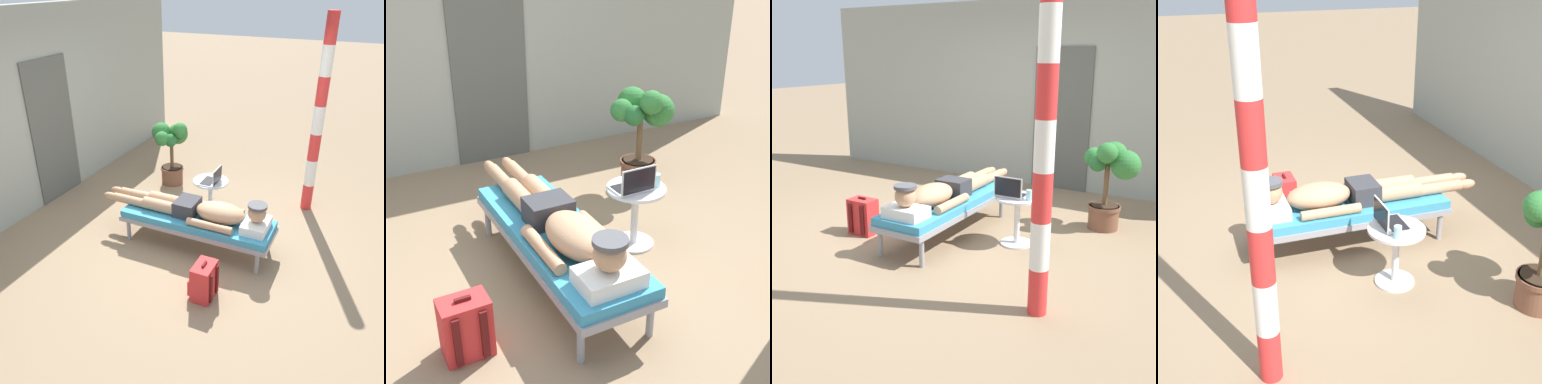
{
  "view_description": "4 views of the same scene",
  "coord_description": "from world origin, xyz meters",
  "views": [
    {
      "loc": [
        -3.85,
        -1.76,
        2.99
      ],
      "look_at": [
        0.13,
        0.06,
        0.7
      ],
      "focal_mm": 38.43,
      "sensor_mm": 36.0,
      "label": 1
    },
    {
      "loc": [
        -1.3,
        -2.95,
        2.33
      ],
      "look_at": [
        0.28,
        0.03,
        0.64
      ],
      "focal_mm": 48.29,
      "sensor_mm": 36.0,
      "label": 2
    },
    {
      "loc": [
        2.82,
        -4.3,
        1.97
      ],
      "look_at": [
        0.27,
        -0.02,
        0.52
      ],
      "focal_mm": 45.26,
      "sensor_mm": 36.0,
      "label": 3
    },
    {
      "loc": [
        4.25,
        -1.47,
        2.6
      ],
      "look_at": [
        0.21,
        -0.08,
        0.59
      ],
      "focal_mm": 48.84,
      "sensor_mm": 36.0,
      "label": 4
    }
  ],
  "objects": [
    {
      "name": "ground_plane",
      "position": [
        0.0,
        0.0,
        0.0
      ],
      "size": [
        40.0,
        40.0,
        0.0
      ],
      "primitive_type": "plane",
      "color": "#8C7256"
    },
    {
      "name": "lounge_chair",
      "position": [
        0.07,
        -0.04,
        0.35
      ],
      "size": [
        0.6,
        1.88,
        0.42
      ],
      "color": "gray",
      "rests_on": "ground"
    },
    {
      "name": "laptop",
      "position": [
        0.79,
        0.05,
        0.58
      ],
      "size": [
        0.31,
        0.24,
        0.23
      ],
      "color": "silver",
      "rests_on": "side_table"
    },
    {
      "name": "porch_post",
      "position": [
        1.58,
        -1.11,
        1.33
      ],
      "size": [
        0.15,
        0.15,
        2.65
      ],
      "color": "red",
      "rests_on": "ground"
    },
    {
      "name": "side_table",
      "position": [
        0.85,
        0.1,
        0.36
      ],
      "size": [
        0.48,
        0.48,
        0.52
      ],
      "color": "silver",
      "rests_on": "ground"
    },
    {
      "name": "drink_glass",
      "position": [
        1.0,
        0.04,
        0.58
      ],
      "size": [
        0.06,
        0.06,
        0.11
      ],
      "primitive_type": "cylinder",
      "color": "#99D8E5",
      "rests_on": "side_table"
    },
    {
      "name": "backpack",
      "position": [
        -0.76,
        -0.48,
        0.2
      ],
      "size": [
        0.3,
        0.26,
        0.42
      ],
      "color": "red",
      "rests_on": "ground"
    },
    {
      "name": "person_reclining",
      "position": [
        0.07,
        -0.11,
        0.52
      ],
      "size": [
        0.53,
        2.17,
        0.33
      ],
      "color": "white",
      "rests_on": "lounge_chair"
    }
  ]
}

